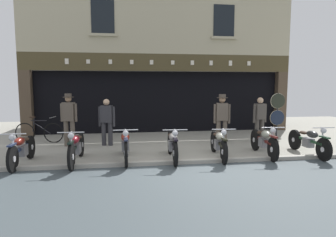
{
  "coord_description": "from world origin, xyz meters",
  "views": [
    {
      "loc": [
        -1.56,
        -7.19,
        2.03
      ],
      "look_at": [
        -0.11,
        2.52,
        0.9
      ],
      "focal_mm": 31.45,
      "sensor_mm": 36.0,
      "label": 1
    }
  ],
  "objects_px": {
    "tyre_sign_pole": "(277,110)",
    "motorcycle_right": "(264,141)",
    "motorcycle_center": "(172,144)",
    "shopkeeper_center": "(107,120)",
    "motorcycle_center_right": "(219,143)",
    "salesman_left": "(69,117)",
    "salesman_right": "(222,117)",
    "motorcycle_far_left": "(22,149)",
    "assistant_far_right": "(260,117)",
    "motorcycle_center_left": "(125,144)",
    "advert_board_near": "(124,92)",
    "motorcycle_far_right": "(309,141)",
    "motorcycle_left": "(76,147)",
    "leaning_bicycle": "(39,132)"
  },
  "relations": [
    {
      "from": "tyre_sign_pole",
      "to": "motorcycle_right",
      "type": "bearing_deg",
      "value": -124.25
    },
    {
      "from": "motorcycle_right",
      "to": "assistant_far_right",
      "type": "bearing_deg",
      "value": -106.43
    },
    {
      "from": "motorcycle_right",
      "to": "assistant_far_right",
      "type": "height_order",
      "value": "assistant_far_right"
    },
    {
      "from": "motorcycle_center_left",
      "to": "shopkeeper_center",
      "type": "relative_size",
      "value": 1.32
    },
    {
      "from": "motorcycle_left",
      "to": "motorcycle_far_right",
      "type": "distance_m",
      "value": 6.52
    },
    {
      "from": "motorcycle_center_right",
      "to": "salesman_left",
      "type": "bearing_deg",
      "value": -20.71
    },
    {
      "from": "tyre_sign_pole",
      "to": "salesman_left",
      "type": "bearing_deg",
      "value": -174.38
    },
    {
      "from": "motorcycle_center_right",
      "to": "assistant_far_right",
      "type": "bearing_deg",
      "value": -130.87
    },
    {
      "from": "motorcycle_left",
      "to": "advert_board_near",
      "type": "bearing_deg",
      "value": -103.54
    },
    {
      "from": "motorcycle_center",
      "to": "assistant_far_right",
      "type": "bearing_deg",
      "value": -146.33
    },
    {
      "from": "motorcycle_right",
      "to": "assistant_far_right",
      "type": "distance_m",
      "value": 2.18
    },
    {
      "from": "shopkeeper_center",
      "to": "tyre_sign_pole",
      "type": "bearing_deg",
      "value": -159.23
    },
    {
      "from": "motorcycle_far_left",
      "to": "leaning_bicycle",
      "type": "height_order",
      "value": "leaning_bicycle"
    },
    {
      "from": "advert_board_near",
      "to": "motorcycle_center_left",
      "type": "bearing_deg",
      "value": -89.78
    },
    {
      "from": "motorcycle_center",
      "to": "advert_board_near",
      "type": "distance_m",
      "value": 5.18
    },
    {
      "from": "shopkeeper_center",
      "to": "motorcycle_center",
      "type": "bearing_deg",
      "value": 143.84
    },
    {
      "from": "tyre_sign_pole",
      "to": "motorcycle_center",
      "type": "bearing_deg",
      "value": -147.11
    },
    {
      "from": "salesman_right",
      "to": "advert_board_near",
      "type": "xyz_separation_m",
      "value": [
        -3.27,
        3.09,
        0.78
      ]
    },
    {
      "from": "motorcycle_far_left",
      "to": "motorcycle_center",
      "type": "bearing_deg",
      "value": 179.41
    },
    {
      "from": "salesman_right",
      "to": "motorcycle_right",
      "type": "bearing_deg",
      "value": 123.12
    },
    {
      "from": "salesman_left",
      "to": "motorcycle_center",
      "type": "bearing_deg",
      "value": 156.32
    },
    {
      "from": "salesman_right",
      "to": "leaning_bicycle",
      "type": "distance_m",
      "value": 6.43
    },
    {
      "from": "salesman_right",
      "to": "motorcycle_far_right",
      "type": "bearing_deg",
      "value": 148.9
    },
    {
      "from": "motorcycle_center_right",
      "to": "tyre_sign_pole",
      "type": "relative_size",
      "value": 1.16
    },
    {
      "from": "motorcycle_right",
      "to": "tyre_sign_pole",
      "type": "distance_m",
      "value": 3.65
    },
    {
      "from": "shopkeeper_center",
      "to": "salesman_right",
      "type": "height_order",
      "value": "salesman_right"
    },
    {
      "from": "motorcycle_left",
      "to": "salesman_left",
      "type": "distance_m",
      "value": 2.37
    },
    {
      "from": "motorcycle_far_right",
      "to": "motorcycle_center_right",
      "type": "bearing_deg",
      "value": -0.27
    },
    {
      "from": "salesman_left",
      "to": "salesman_right",
      "type": "relative_size",
      "value": 1.02
    },
    {
      "from": "motorcycle_right",
      "to": "motorcycle_center_right",
      "type": "bearing_deg",
      "value": 7.29
    },
    {
      "from": "motorcycle_far_left",
      "to": "salesman_left",
      "type": "height_order",
      "value": "salesman_left"
    },
    {
      "from": "motorcycle_right",
      "to": "motorcycle_center",
      "type": "bearing_deg",
      "value": 7.14
    },
    {
      "from": "salesman_left",
      "to": "leaning_bicycle",
      "type": "xyz_separation_m",
      "value": [
        -1.19,
        0.81,
        -0.6
      ]
    },
    {
      "from": "salesman_left",
      "to": "leaning_bicycle",
      "type": "distance_m",
      "value": 1.56
    },
    {
      "from": "salesman_left",
      "to": "tyre_sign_pole",
      "type": "height_order",
      "value": "salesman_left"
    },
    {
      "from": "motorcycle_far_right",
      "to": "advert_board_near",
      "type": "bearing_deg",
      "value": -41.27
    },
    {
      "from": "motorcycle_left",
      "to": "tyre_sign_pole",
      "type": "distance_m",
      "value": 7.85
    },
    {
      "from": "tyre_sign_pole",
      "to": "motorcycle_center_right",
      "type": "bearing_deg",
      "value": -138.35
    },
    {
      "from": "motorcycle_center_left",
      "to": "motorcycle_center",
      "type": "bearing_deg",
      "value": 173.42
    },
    {
      "from": "motorcycle_center",
      "to": "shopkeeper_center",
      "type": "bearing_deg",
      "value": -46.24
    },
    {
      "from": "salesman_right",
      "to": "assistant_far_right",
      "type": "height_order",
      "value": "salesman_right"
    },
    {
      "from": "salesman_left",
      "to": "tyre_sign_pole",
      "type": "xyz_separation_m",
      "value": [
        7.79,
        0.77,
        0.07
      ]
    },
    {
      "from": "assistant_far_right",
      "to": "salesman_right",
      "type": "bearing_deg",
      "value": -2.72
    },
    {
      "from": "motorcycle_center",
      "to": "assistant_far_right",
      "type": "height_order",
      "value": "assistant_far_right"
    },
    {
      "from": "motorcycle_right",
      "to": "salesman_right",
      "type": "xyz_separation_m",
      "value": [
        -0.69,
        1.69,
        0.54
      ]
    },
    {
      "from": "motorcycle_far_right",
      "to": "tyre_sign_pole",
      "type": "distance_m",
      "value": 3.24
    },
    {
      "from": "motorcycle_far_left",
      "to": "shopkeeper_center",
      "type": "relative_size",
      "value": 1.27
    },
    {
      "from": "shopkeeper_center",
      "to": "tyre_sign_pole",
      "type": "height_order",
      "value": "tyre_sign_pole"
    },
    {
      "from": "salesman_right",
      "to": "tyre_sign_pole",
      "type": "distance_m",
      "value": 3.0
    },
    {
      "from": "motorcycle_center",
      "to": "advert_board_near",
      "type": "relative_size",
      "value": 1.89
    }
  ]
}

